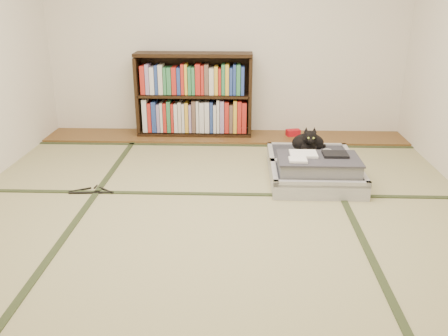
{
  "coord_description": "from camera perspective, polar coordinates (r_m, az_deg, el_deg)",
  "views": [
    {
      "loc": [
        0.18,
        -3.13,
        1.56
      ],
      "look_at": [
        0.05,
        0.35,
        0.25
      ],
      "focal_mm": 38.0,
      "sensor_mm": 36.0,
      "label": 1
    }
  ],
  "objects": [
    {
      "name": "cat",
      "position": [
        4.43,
        10.13,
        3.03
      ],
      "size": [
        0.34,
        0.34,
        0.27
      ],
      "color": "black",
      "rests_on": "suitcase"
    },
    {
      "name": "wood_strip",
      "position": [
        5.36,
        0.13,
        3.81
      ],
      "size": [
        4.0,
        0.5,
        0.02
      ],
      "primitive_type": "cube",
      "color": "brown",
      "rests_on": "ground"
    },
    {
      "name": "suitcase",
      "position": [
        4.2,
        10.76,
        -0.02
      ],
      "size": [
        0.76,
        1.01,
        0.3
      ],
      "color": "#B0B0B5",
      "rests_on": "floor"
    },
    {
      "name": "floor",
      "position": [
        3.5,
        -1.04,
        -5.84
      ],
      "size": [
        4.5,
        4.5,
        0.0
      ],
      "primitive_type": "plane",
      "color": "tan",
      "rests_on": "ground"
    },
    {
      "name": "hanger",
      "position": [
        4.05,
        -15.57,
        -2.71
      ],
      "size": [
        0.38,
        0.18,
        0.01
      ],
      "color": "black",
      "rests_on": "floor"
    },
    {
      "name": "room_shell",
      "position": [
        3.14,
        -1.22,
        18.82
      ],
      "size": [
        4.5,
        4.5,
        4.5
      ],
      "color": "white",
      "rests_on": "ground"
    },
    {
      "name": "tatami_borders",
      "position": [
        3.95,
        -0.65,
        -2.6
      ],
      "size": [
        4.0,
        4.5,
        0.01
      ],
      "color": "#2D381E",
      "rests_on": "ground"
    },
    {
      "name": "bookcase",
      "position": [
        5.34,
        -3.6,
        8.6
      ],
      "size": [
        1.28,
        0.29,
        0.92
      ],
      "color": "black",
      "rests_on": "wood_strip"
    },
    {
      "name": "cable_coil",
      "position": [
        4.51,
        12.27,
        2.01
      ],
      "size": [
        0.11,
        0.11,
        0.03
      ],
      "color": "white",
      "rests_on": "suitcase"
    },
    {
      "name": "red_item",
      "position": [
        5.41,
        8.32,
        4.23
      ],
      "size": [
        0.17,
        0.13,
        0.07
      ],
      "primitive_type": "cube",
      "rotation": [
        0.0,
        0.0,
        0.26
      ],
      "color": "#AD0D17",
      "rests_on": "wood_strip"
    }
  ]
}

